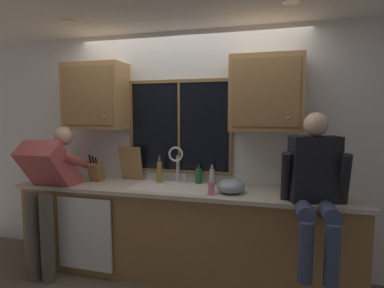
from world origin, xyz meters
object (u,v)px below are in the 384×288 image
object	(u,v)px
mixing_bowl	(231,186)
bottle_green_glass	(159,171)
person_standing	(49,184)
person_sitting_on_counter	(315,183)
knife_block	(96,171)
bottle_amber_small	(199,175)
soap_dispenser	(211,188)
cutting_board	(131,163)
bottle_tall_clear	(212,176)

from	to	relation	value
mixing_bowl	bottle_green_glass	distance (m)	0.84
person_standing	person_sitting_on_counter	xyz separation A→B (m)	(2.56, 0.03, 0.15)
person_standing	knife_block	distance (m)	0.49
bottle_amber_small	soap_dispenser	bearing A→B (deg)	-62.33
person_standing	knife_block	world-z (taller)	person_standing
cutting_board	bottle_tall_clear	size ratio (longest dim) A/B	1.77
bottle_tall_clear	bottle_green_glass	bearing A→B (deg)	-174.02
person_sitting_on_counter	bottle_amber_small	size ratio (longest dim) A/B	5.88
person_standing	bottle_tall_clear	size ratio (longest dim) A/B	6.97
person_standing	bottle_green_glass	size ratio (longest dim) A/B	5.06
bottle_amber_small	bottle_green_glass	bearing A→B (deg)	-170.51
person_standing	bottle_amber_small	world-z (taller)	person_standing
person_sitting_on_counter	bottle_tall_clear	world-z (taller)	person_sitting_on_counter
mixing_bowl	knife_block	bearing A→B (deg)	175.36
mixing_bowl	bottle_green_glass	bearing A→B (deg)	164.08
person_sitting_on_counter	mixing_bowl	bearing A→B (deg)	164.17
person_standing	bottle_green_glass	world-z (taller)	person_standing
soap_dispenser	bottle_green_glass	bearing A→B (deg)	151.56
soap_dispenser	knife_block	bearing A→B (deg)	169.92
bottle_tall_clear	bottle_amber_small	world-z (taller)	bottle_tall_clear
cutting_board	mixing_bowl	xyz separation A→B (m)	(1.17, -0.28, -0.13)
knife_block	bottle_tall_clear	distance (m)	1.29
cutting_board	person_sitting_on_counter	bearing A→B (deg)	-14.27
cutting_board	mixing_bowl	bearing A→B (deg)	-13.30
person_standing	cutting_board	bearing A→B (deg)	36.97
person_sitting_on_counter	soap_dispenser	distance (m)	0.90
knife_block	bottle_amber_small	xyz separation A→B (m)	(1.13, 0.18, -0.02)
person_standing	cutting_board	world-z (taller)	person_standing
soap_dispenser	bottle_tall_clear	size ratio (longest dim) A/B	0.77
person_standing	soap_dispenser	distance (m)	1.68
person_standing	mixing_bowl	bearing A→B (deg)	7.16
knife_block	bottle_tall_clear	size ratio (longest dim) A/B	1.47
person_standing	cutting_board	size ratio (longest dim) A/B	3.94
mixing_bowl	soap_dispenser	bearing A→B (deg)	-145.03
soap_dispenser	bottle_green_glass	size ratio (longest dim) A/B	0.56
bottle_green_glass	person_standing	bearing A→B (deg)	-155.88
bottle_amber_small	knife_block	bearing A→B (deg)	-171.05
bottle_green_glass	mixing_bowl	bearing A→B (deg)	-15.92
knife_block	soap_dispenser	xyz separation A→B (m)	(1.35, -0.24, -0.04)
bottle_green_glass	bottle_tall_clear	size ratio (longest dim) A/B	1.38
person_standing	knife_block	bearing A→B (deg)	47.64
cutting_board	bottle_green_glass	distance (m)	0.37
person_sitting_on_counter	cutting_board	xyz separation A→B (m)	(-1.89, 0.48, 0.01)
cutting_board	soap_dispenser	xyz separation A→B (m)	(1.00, -0.39, -0.13)
person_standing	person_sitting_on_counter	world-z (taller)	person_sitting_on_counter
person_standing	mixing_bowl	world-z (taller)	person_standing
cutting_board	mixing_bowl	size ratio (longest dim) A/B	1.43
person_sitting_on_counter	person_standing	bearing A→B (deg)	-179.38
soap_dispenser	bottle_tall_clear	xyz separation A→B (m)	(-0.07, 0.41, 0.03)
mixing_bowl	bottle_tall_clear	distance (m)	0.38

